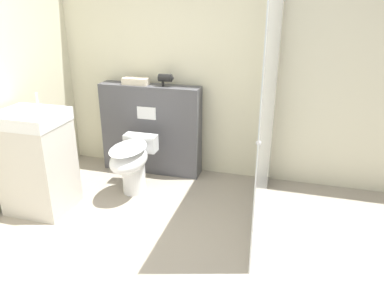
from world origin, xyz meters
The scene contains 7 objects.
wall_back centered at (0.00, 2.15, 1.25)m, with size 8.00×0.06×2.50m.
partition_panel centered at (-0.55, 1.97, 0.52)m, with size 1.16×0.24×1.03m.
shower_glass centered at (0.82, 1.29, 1.09)m, with size 0.04×1.65×2.18m.
toilet centered at (-0.54, 1.38, 0.36)m, with size 0.36×0.65×0.57m.
sink_vanity centered at (-1.27, 0.87, 0.49)m, with size 0.58×0.50×1.13m.
hair_drier centered at (-0.35, 1.96, 1.12)m, with size 0.17×0.08×0.14m.
folded_towel centered at (-0.70, 1.96, 1.07)m, with size 0.29×0.13×0.07m.
Camera 1 is at (1.02, -1.83, 1.94)m, focal length 35.00 mm.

